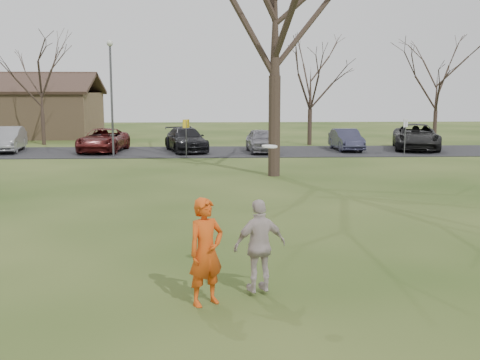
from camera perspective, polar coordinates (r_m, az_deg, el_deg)
The scene contains 15 objects.
ground at distance 9.85m, azimuth 1.20°, elevation -12.21°, with size 120.00×120.00×0.00m, color #1E380F.
parking_strip at distance 34.36m, azimuth -1.77°, elevation 2.82°, with size 62.00×6.50×0.04m, color black.
player_defender at distance 9.61m, azimuth -3.39°, elevation -7.09°, with size 0.66×0.43×1.81m, color #CB4610.
car_1 at distance 36.81m, azimuth -22.02°, elevation 3.76°, with size 1.56×4.46×1.47m, color gray.
car_2 at distance 35.05m, azimuth -13.37°, elevation 3.85°, with size 2.27×4.91×1.37m, color #541413.
car_3 at distance 34.46m, azimuth -5.36°, elevation 4.00°, with size 1.96×4.81×1.40m, color black.
car_4 at distance 33.86m, azimuth 2.14°, elevation 3.93°, with size 1.63×4.05×1.38m, color slate.
car_5 at distance 35.56m, azimuth 10.45°, elevation 3.95°, with size 1.37×3.91×1.29m, color #2D2D43.
car_6 at distance 37.03m, azimuth 17.00°, elevation 4.10°, with size 2.59×5.61×1.56m, color black.
catching_play at distance 10.03m, azimuth 1.98°, elevation -6.48°, with size 1.03×0.68×2.54m.
lamp_post at distance 32.13m, azimuth -12.62°, elevation 9.26°, with size 0.34×0.34×6.27m.
sign_yellow at distance 31.27m, azimuth -5.35°, elevation 4.84°, with size 0.35×0.35×2.08m.
sign_white at distance 33.01m, azimuth 16.02°, elevation 4.74°, with size 0.35×0.35×2.08m.
big_tree at distance 24.57m, azimuth 3.52°, elevation 16.80°, with size 9.00×9.00×14.00m, color #352821, non-canonical shape.
small_tree_row at distance 39.56m, azimuth 4.50°, elevation 9.18°, with size 55.00×5.90×8.50m.
Camera 1 is at (-0.67, -9.18, 3.51)m, focal length 43.17 mm.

